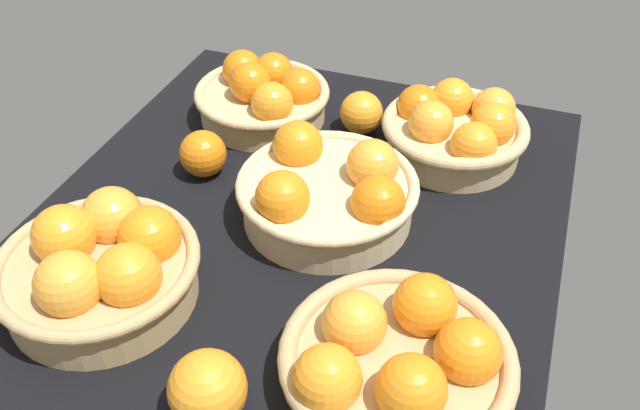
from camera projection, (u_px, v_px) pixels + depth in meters
The scene contains 9 objects.
market_tray at pixel (297, 227), 97.75cm from camera, with size 84.00×72.00×3.00cm, color black.
basket_center at pixel (329, 191), 94.27cm from camera, with size 25.15×25.15×11.22cm.
basket_near_right at pixel (102, 266), 82.45cm from camera, with size 24.71×24.71×11.58cm.
basket_far_left at pixel (456, 129), 106.12cm from camera, with size 22.61×22.61×10.56cm.
basket_near_left at pixel (264, 95), 114.53cm from camera, with size 22.55×22.55×10.72cm.
basket_far_right at pixel (397, 360), 72.74cm from camera, with size 25.44×25.44×10.26cm.
loose_orange_front_gap at pixel (203, 154), 102.86cm from camera, with size 7.09×7.09×7.09cm, color orange.
loose_orange_back_gap at pixel (208, 389), 69.94cm from camera, with size 8.23×8.23×8.23cm, color orange.
loose_orange_side_gap at pixel (361, 113), 111.83cm from camera, with size 7.03×7.03×7.03cm, color orange.
Camera 1 is at (68.04, 27.94, 66.04)cm, focal length 38.64 mm.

